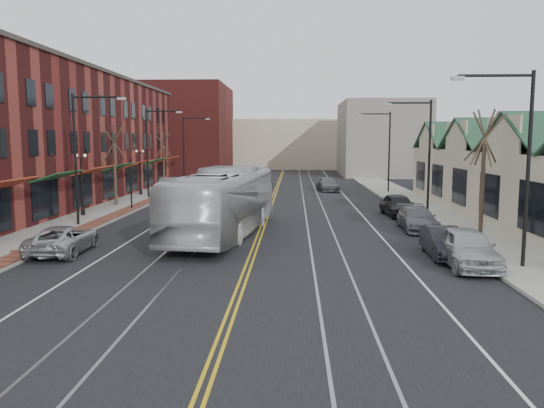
# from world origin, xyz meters

# --- Properties ---
(ground) EXTENTS (160.00, 160.00, 0.00)m
(ground) POSITION_xyz_m (0.00, 0.00, 0.00)
(ground) COLOR black
(ground) RESTS_ON ground
(sidewalk_left) EXTENTS (4.00, 120.00, 0.15)m
(sidewalk_left) POSITION_xyz_m (-12.00, 20.00, 0.07)
(sidewalk_left) COLOR gray
(sidewalk_left) RESTS_ON ground
(sidewalk_right) EXTENTS (4.00, 120.00, 0.15)m
(sidewalk_right) POSITION_xyz_m (12.00, 20.00, 0.07)
(sidewalk_right) COLOR gray
(sidewalk_right) RESTS_ON ground
(building_left) EXTENTS (10.00, 50.00, 11.00)m
(building_left) POSITION_xyz_m (-19.00, 27.00, 5.50)
(building_left) COLOR maroon
(building_left) RESTS_ON ground
(building_right) EXTENTS (8.00, 36.00, 4.60)m
(building_right) POSITION_xyz_m (18.00, 20.00, 2.30)
(building_right) COLOR #BFB093
(building_right) RESTS_ON ground
(backdrop_left) EXTENTS (14.00, 18.00, 14.00)m
(backdrop_left) POSITION_xyz_m (-16.00, 70.00, 7.00)
(backdrop_left) COLOR maroon
(backdrop_left) RESTS_ON ground
(backdrop_mid) EXTENTS (22.00, 14.00, 9.00)m
(backdrop_mid) POSITION_xyz_m (0.00, 85.00, 4.50)
(backdrop_mid) COLOR #BFB093
(backdrop_mid) RESTS_ON ground
(backdrop_right) EXTENTS (12.00, 16.00, 11.00)m
(backdrop_right) POSITION_xyz_m (15.00, 65.00, 5.50)
(backdrop_right) COLOR slate
(backdrop_right) RESTS_ON ground
(streetlight_l_1) EXTENTS (3.33, 0.25, 8.00)m
(streetlight_l_1) POSITION_xyz_m (-11.05, 16.00, 5.03)
(streetlight_l_1) COLOR black
(streetlight_l_1) RESTS_ON sidewalk_left
(streetlight_l_2) EXTENTS (3.33, 0.25, 8.00)m
(streetlight_l_2) POSITION_xyz_m (-11.05, 32.00, 5.03)
(streetlight_l_2) COLOR black
(streetlight_l_2) RESTS_ON sidewalk_left
(streetlight_l_3) EXTENTS (3.33, 0.25, 8.00)m
(streetlight_l_3) POSITION_xyz_m (-11.05, 48.00, 5.03)
(streetlight_l_3) COLOR black
(streetlight_l_3) RESTS_ON sidewalk_left
(streetlight_r_0) EXTENTS (3.33, 0.25, 8.00)m
(streetlight_r_0) POSITION_xyz_m (11.05, 6.00, 5.03)
(streetlight_r_0) COLOR black
(streetlight_r_0) RESTS_ON sidewalk_right
(streetlight_r_1) EXTENTS (3.33, 0.25, 8.00)m
(streetlight_r_1) POSITION_xyz_m (11.05, 22.00, 5.03)
(streetlight_r_1) COLOR black
(streetlight_r_1) RESTS_ON sidewalk_right
(streetlight_r_2) EXTENTS (3.33, 0.25, 8.00)m
(streetlight_r_2) POSITION_xyz_m (11.05, 38.00, 5.03)
(streetlight_r_2) COLOR black
(streetlight_r_2) RESTS_ON sidewalk_right
(lamppost_l_2) EXTENTS (0.84, 0.28, 4.27)m
(lamppost_l_2) POSITION_xyz_m (-12.80, 20.00, 2.20)
(lamppost_l_2) COLOR black
(lamppost_l_2) RESTS_ON sidewalk_left
(lamppost_l_3) EXTENTS (0.84, 0.28, 4.27)m
(lamppost_l_3) POSITION_xyz_m (-12.80, 34.00, 2.20)
(lamppost_l_3) COLOR black
(lamppost_l_3) RESTS_ON sidewalk_left
(tree_left_near) EXTENTS (1.78, 1.37, 6.48)m
(tree_left_near) POSITION_xyz_m (-12.50, 26.00, 3.51)
(tree_left_near) COLOR #382B21
(tree_left_near) RESTS_ON sidewalk_left
(tree_left_far) EXTENTS (1.66, 1.28, 6.02)m
(tree_left_far) POSITION_xyz_m (-12.50, 42.00, 3.28)
(tree_left_far) COLOR #382B21
(tree_left_far) RESTS_ON sidewalk_left
(tree_right_mid) EXTENTS (1.90, 1.46, 6.93)m
(tree_right_mid) POSITION_xyz_m (12.50, 14.00, 3.75)
(tree_right_mid) COLOR #382B21
(tree_right_mid) RESTS_ON sidewalk_right
(manhole_far) EXTENTS (0.60, 0.60, 0.02)m
(manhole_far) POSITION_xyz_m (-11.20, 8.00, 0.16)
(manhole_far) COLOR #592D19
(manhole_far) RESTS_ON sidewalk_left
(traffic_signal) EXTENTS (0.18, 0.15, 3.80)m
(traffic_signal) POSITION_xyz_m (-10.60, 24.00, 2.35)
(traffic_signal) COLOR black
(traffic_signal) RESTS_ON sidewalk_left
(transit_bus) EXTENTS (4.91, 13.95, 3.80)m
(transit_bus) POSITION_xyz_m (-2.00, 13.26, 1.90)
(transit_bus) COLOR silver
(transit_bus) RESTS_ON ground
(parked_suv) EXTENTS (2.46, 4.95, 1.35)m
(parked_suv) POSITION_xyz_m (-9.03, 8.28, 0.67)
(parked_suv) COLOR #A7ABAE
(parked_suv) RESTS_ON ground
(parked_car_a) EXTENTS (2.08, 4.94, 1.67)m
(parked_car_a) POSITION_xyz_m (9.30, 6.39, 0.83)
(parked_car_a) COLOR #ADB0B4
(parked_car_a) RESTS_ON ground
(parked_car_b) EXTENTS (1.60, 4.25, 1.39)m
(parked_car_b) POSITION_xyz_m (8.85, 8.20, 0.69)
(parked_car_b) COLOR black
(parked_car_b) RESTS_ON ground
(parked_car_c) EXTENTS (2.03, 4.83, 1.39)m
(parked_car_c) POSITION_xyz_m (9.30, 15.54, 0.70)
(parked_car_c) COLOR slate
(parked_car_c) RESTS_ON ground
(parked_car_d) EXTENTS (2.25, 4.78, 1.58)m
(parked_car_d) POSITION_xyz_m (9.30, 21.39, 0.79)
(parked_car_d) COLOR black
(parked_car_d) RESTS_ON ground
(distant_car_left) EXTENTS (1.54, 4.23, 1.39)m
(distant_car_left) POSITION_xyz_m (-1.40, 45.80, 0.69)
(distant_car_left) COLOR #222227
(distant_car_left) RESTS_ON ground
(distant_car_right) EXTENTS (2.49, 5.01, 1.40)m
(distant_car_right) POSITION_xyz_m (5.49, 39.97, 0.70)
(distant_car_right) COLOR #58595F
(distant_car_right) RESTS_ON ground
(distant_car_far) EXTENTS (1.87, 4.33, 1.46)m
(distant_car_far) POSITION_xyz_m (-6.30, 52.84, 0.73)
(distant_car_far) COLOR #9EA0A4
(distant_car_far) RESTS_ON ground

